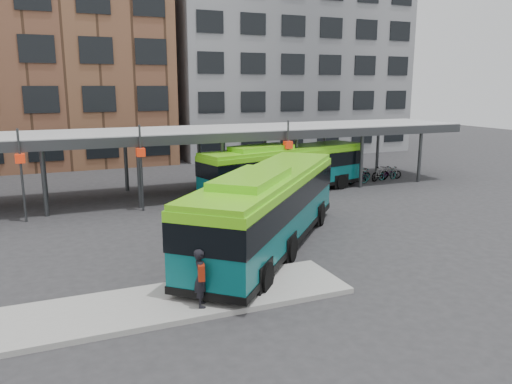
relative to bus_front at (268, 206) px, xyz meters
name	(u,v)px	position (x,y,z in m)	size (l,w,h in m)	color
ground	(261,258)	(-0.76, -0.95, -1.88)	(120.00, 120.00, 0.00)	#28282B
boarding_island	(137,308)	(-6.26, -3.95, -1.79)	(14.00, 3.00, 0.18)	gray
canopy	(179,134)	(-0.82, 11.92, 2.03)	(40.00, 6.53, 4.80)	#999B9E
building_brick	(9,37)	(-10.76, 31.05, 9.12)	(26.00, 14.00, 22.00)	brown
building_grey	(280,55)	(15.24, 31.05, 8.12)	(24.00, 14.00, 20.00)	slate
bus_front	(268,206)	(0.00, 0.00, 0.00)	(10.82, 11.61, 3.61)	#075356
bus_rear	(285,168)	(5.53, 9.75, -0.18)	(12.12, 5.32, 3.27)	#075356
pedestrian	(201,277)	(-4.41, -4.77, -0.76)	(0.58, 0.76, 1.85)	black
bike_rack	(366,176)	(12.67, 11.01, -1.40)	(6.79, 1.62, 1.08)	slate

